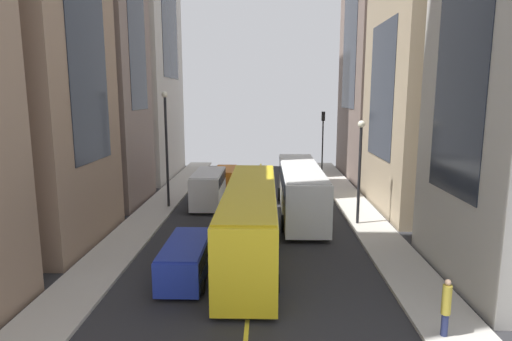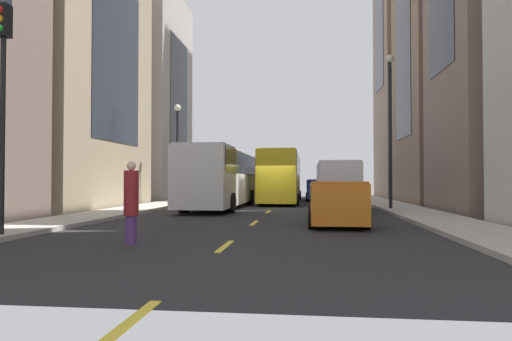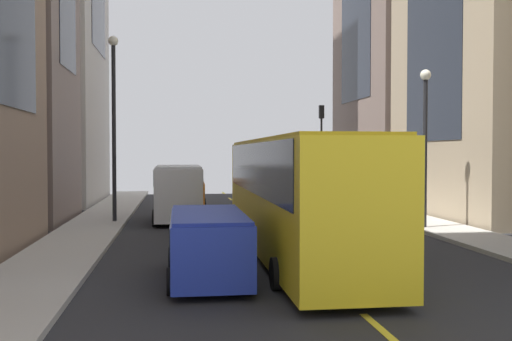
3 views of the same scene
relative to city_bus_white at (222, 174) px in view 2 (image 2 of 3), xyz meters
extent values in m
plane|color=#28282B|center=(2.98, 0.12, -2.01)|extent=(40.78, 40.78, 0.00)
cube|color=#B2ADA3|center=(-4.15, 0.12, -1.93)|extent=(2.51, 44.00, 0.15)
cube|color=#B2ADA3|center=(10.12, 0.12, -1.93)|extent=(2.51, 44.00, 0.15)
cube|color=yellow|center=(2.98, -20.88, -2.00)|extent=(0.16, 2.00, 0.01)
cube|color=yellow|center=(2.98, -14.88, -2.00)|extent=(0.16, 2.00, 0.01)
cube|color=yellow|center=(2.98, -8.88, -2.00)|extent=(0.16, 2.00, 0.01)
cube|color=yellow|center=(2.98, -2.88, -2.00)|extent=(0.16, 2.00, 0.01)
cube|color=yellow|center=(2.98, 3.12, -2.00)|extent=(0.16, 2.00, 0.01)
cube|color=yellow|center=(2.98, 9.12, -2.00)|extent=(0.16, 2.00, 0.01)
cube|color=yellow|center=(2.98, 15.12, -2.00)|extent=(0.16, 2.00, 0.01)
cube|color=yellow|center=(2.98, 21.12, -2.00)|extent=(0.16, 2.00, 0.01)
cube|color=tan|center=(-9.27, -1.79, 6.34)|extent=(7.32, 11.01, 16.69)
cube|color=#1E232D|center=(-9.27, -1.79, 6.34)|extent=(7.40, 6.05, 9.18)
cube|color=#B7B2A8|center=(-9.53, 10.32, 6.59)|extent=(7.84, 8.64, 17.20)
cube|color=#1E232D|center=(-9.53, 10.32, 6.59)|extent=(7.92, 4.75, 9.46)
cube|color=#937760|center=(16.25, 5.93, 8.12)|extent=(9.34, 8.57, 20.25)
cube|color=#1E232D|center=(16.25, 5.93, 8.12)|extent=(9.43, 4.72, 11.14)
cube|color=silver|center=(0.00, 0.00, -0.23)|extent=(2.55, 12.25, 3.00)
cube|color=black|center=(0.00, 0.00, 0.62)|extent=(2.60, 11.27, 1.20)
cube|color=beige|center=(0.00, 0.00, 1.31)|extent=(2.45, 11.76, 0.08)
cylinder|color=black|center=(-1.17, 3.80, -1.51)|extent=(0.46, 1.00, 1.00)
cylinder|color=black|center=(1.17, 3.80, -1.51)|extent=(0.46, 1.00, 1.00)
cylinder|color=black|center=(-1.17, -3.80, -1.51)|extent=(0.46, 1.00, 1.00)
cylinder|color=black|center=(1.17, -3.80, -1.51)|extent=(0.46, 1.00, 1.00)
cube|color=yellow|center=(3.10, 7.69, -0.15)|extent=(2.45, 13.49, 3.30)
cube|color=black|center=(3.10, 7.69, 0.71)|extent=(2.50, 12.41, 1.48)
cube|color=gold|center=(3.10, 7.69, 1.54)|extent=(2.35, 12.95, 0.08)
cylinder|color=black|center=(1.98, 11.87, -1.63)|extent=(0.44, 0.76, 0.76)
cylinder|color=black|center=(4.23, 11.87, -1.63)|extent=(0.44, 0.76, 0.76)
cylinder|color=black|center=(1.98, 3.51, -1.63)|extent=(0.44, 0.76, 0.76)
cylinder|color=black|center=(4.23, 3.51, -1.63)|extent=(0.44, 0.76, 0.76)
cube|color=white|center=(6.55, -1.97, -0.66)|extent=(2.05, 5.11, 2.30)
cube|color=black|center=(6.55, -1.97, 0.09)|extent=(2.09, 4.70, 0.69)
cube|color=silver|center=(6.55, -1.97, 0.53)|extent=(1.97, 4.90, 0.08)
cylinder|color=black|center=(5.60, -0.39, -1.65)|extent=(0.37, 0.72, 0.72)
cylinder|color=black|center=(7.49, -0.39, -1.65)|extent=(0.37, 0.72, 0.72)
cylinder|color=black|center=(5.60, -3.55, -1.65)|extent=(0.37, 0.72, 0.72)
cylinder|color=black|center=(7.49, -3.55, -1.65)|extent=(0.37, 0.72, 0.72)
cube|color=#2338AD|center=(5.84, 10.65, -1.12)|extent=(1.82, 4.59, 1.44)
cube|color=black|center=(5.84, 10.65, -0.75)|extent=(1.85, 4.22, 0.61)
cube|color=navy|center=(5.84, 10.65, -0.36)|extent=(1.74, 4.41, 0.08)
cylinder|color=black|center=(5.01, 12.08, -1.70)|extent=(0.33, 0.62, 0.62)
cylinder|color=black|center=(6.68, 12.08, -1.70)|extent=(0.33, 0.62, 0.62)
cylinder|color=black|center=(5.01, 9.23, -1.70)|extent=(0.33, 0.62, 0.62)
cylinder|color=black|center=(6.68, 9.23, -1.70)|extent=(0.33, 0.62, 0.62)
cube|color=orange|center=(6.03, -9.23, -1.17)|extent=(1.84, 4.61, 1.33)
cube|color=black|center=(6.03, -9.23, -0.84)|extent=(1.88, 4.24, 0.56)
cube|color=#BE6115|center=(6.03, -9.23, -0.47)|extent=(1.77, 4.43, 0.08)
cylinder|color=black|center=(5.18, -7.80, -1.70)|extent=(0.33, 0.62, 0.62)
cylinder|color=black|center=(6.88, -7.80, -1.70)|extent=(0.33, 0.62, 0.62)
cylinder|color=black|center=(5.18, -10.66, -1.70)|extent=(0.33, 0.62, 0.62)
cylinder|color=black|center=(6.88, -10.66, -1.70)|extent=(0.33, 0.62, 0.62)
cylinder|color=navy|center=(-3.62, 15.23, -1.47)|extent=(0.23, 0.23, 0.77)
cylinder|color=gold|center=(-3.62, 15.23, -0.59)|extent=(0.31, 0.31, 1.01)
sphere|color=tan|center=(-3.62, 15.23, 0.02)|extent=(0.21, 0.21, 0.21)
cylinder|color=#593372|center=(0.56, -14.80, -1.65)|extent=(0.28, 0.28, 0.72)
cylinder|color=maroon|center=(0.56, -14.80, -0.71)|extent=(0.37, 0.37, 1.15)
sphere|color=beige|center=(0.56, -14.80, -0.02)|extent=(0.24, 0.24, 0.24)
cylinder|color=black|center=(-3.30, -14.38, 0.84)|extent=(0.14, 0.14, 5.40)
cube|color=black|center=(-3.30, -14.38, 4.00)|extent=(0.32, 0.32, 0.90)
sphere|color=red|center=(-3.30, -14.55, 4.25)|extent=(0.20, 0.20, 0.20)
cylinder|color=black|center=(9.36, -1.37, 2.03)|extent=(0.18, 0.18, 7.77)
sphere|color=silver|center=(9.36, -1.37, 6.09)|extent=(0.44, 0.44, 0.44)
cylinder|color=black|center=(-3.40, 2.47, 1.14)|extent=(0.18, 0.18, 6.00)
sphere|color=silver|center=(-3.40, 2.47, 4.32)|extent=(0.44, 0.44, 0.44)
camera|label=1|loc=(2.32, 28.50, 6.03)|focal=30.10mm
camera|label=2|loc=(5.00, -25.68, -0.39)|focal=31.36mm
camera|label=3|loc=(6.60, 25.14, 1.16)|focal=41.10mm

